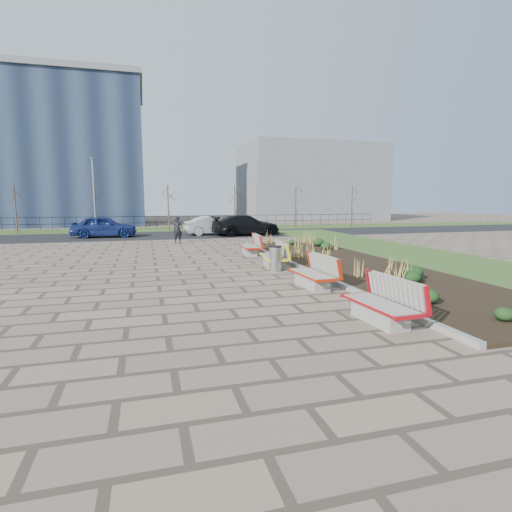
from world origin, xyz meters
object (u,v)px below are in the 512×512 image
object	(u,v)px
car_silver	(213,225)
car_black	(246,225)
bench_b	(312,272)
pedestrian	(178,230)
bench_c	(273,255)
bench_d	(249,245)
litter_bin	(275,259)
lamp_east	(257,196)
bench_a	(380,301)
car_blue	(104,227)
lamp_west	(94,196)

from	to	relation	value
car_silver	car_black	world-z (taller)	car_black
bench_b	pedestrian	distance (m)	14.59
bench_b	bench_c	size ratio (longest dim) A/B	1.00
bench_c	bench_d	size ratio (longest dim) A/B	1.00
litter_bin	bench_d	bearing A→B (deg)	87.63
bench_b	bench_d	size ratio (longest dim) A/B	1.00
bench_b	lamp_east	distance (m)	24.85
pedestrian	bench_a	bearing A→B (deg)	-86.86
litter_bin	car_blue	distance (m)	18.22
bench_b	lamp_west	world-z (taller)	lamp_west
bench_c	bench_b	bearing A→B (deg)	-83.28
bench_c	lamp_east	distance (m)	20.96
litter_bin	car_black	bearing A→B (deg)	80.12
car_blue	bench_a	bearing A→B (deg)	-160.56
litter_bin	car_silver	distance (m)	16.49
bench_a	bench_b	xyz separation A→B (m)	(0.00, 3.80, 0.00)
bench_c	car_silver	bearing A→B (deg)	96.26
bench_b	pedestrian	xyz separation A→B (m)	(-3.04, 14.26, 0.34)
bench_c	lamp_east	world-z (taller)	lamp_east
litter_bin	car_black	world-z (taller)	car_black
car_blue	car_silver	xyz separation A→B (m)	(8.05, -0.01, -0.06)
litter_bin	car_silver	bearing A→B (deg)	88.89
bench_a	bench_d	world-z (taller)	same
bench_b	litter_bin	world-z (taller)	bench_b
pedestrian	car_blue	xyz separation A→B (m)	(-4.89, 5.32, -0.04)
car_black	lamp_east	world-z (taller)	lamp_east
bench_d	lamp_west	bearing A→B (deg)	123.69
car_silver	lamp_west	world-z (taller)	lamp_west
bench_d	lamp_west	size ratio (longest dim) A/B	0.35
bench_a	bench_b	bearing A→B (deg)	87.01
bench_d	lamp_east	size ratio (longest dim) A/B	0.35
bench_b	car_silver	xyz separation A→B (m)	(0.12, 19.58, 0.24)
pedestrian	lamp_east	bearing A→B (deg)	44.64
bench_c	pedestrian	distance (m)	10.70
bench_c	lamp_east	bearing A→B (deg)	82.81
bench_c	car_blue	world-z (taller)	car_blue
bench_a	pedestrian	world-z (taller)	pedestrian
bench_c	lamp_west	world-z (taller)	lamp_west
car_blue	bench_b	bearing A→B (deg)	-157.25
bench_c	car_blue	xyz separation A→B (m)	(-7.93, 15.57, 0.30)
bench_d	litter_bin	size ratio (longest dim) A/B	2.17
bench_d	lamp_west	distance (m)	18.86
bench_b	pedestrian	bearing A→B (deg)	99.61
car_black	lamp_east	size ratio (longest dim) A/B	0.89
litter_bin	pedestrian	xyz separation A→B (m)	(-2.84, 11.17, 0.36)
car_blue	pedestrian	bearing A→B (deg)	-136.70
bench_c	car_blue	bearing A→B (deg)	123.70
car_black	bench_b	bearing A→B (deg)	166.88
bench_b	bench_d	distance (m)	7.82
car_blue	car_silver	distance (m)	8.05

